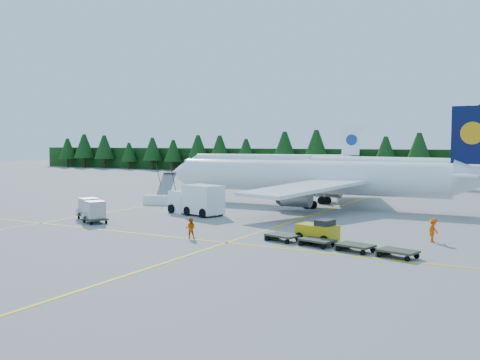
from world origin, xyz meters
The scene contains 16 objects.
ground centered at (0.00, 0.00, 0.00)m, with size 320.00×320.00×0.00m, color gray.
taxi_stripe_a centered at (-14.00, 20.00, 0.01)m, with size 0.25×120.00×0.01m, color yellow.
taxi_stripe_b centered at (6.00, 20.00, 0.01)m, with size 0.25×120.00×0.01m, color yellow.
taxi_stripe_cross centered at (0.00, -6.00, 0.01)m, with size 80.00×0.25×0.01m, color yellow.
treeline_hedge centered at (0.00, 82.00, 3.00)m, with size 220.00×4.00×6.00m, color black.
airliner_navy centered at (1.71, 18.85, 3.38)m, with size 38.68×31.82×11.24m.
airliner_red centered at (2.38, 54.93, 3.13)m, with size 35.35×28.77×10.42m.
airliner_far_left centered at (-23.70, 59.96, 3.35)m, with size 36.39×10.29×10.69m.
airstairs centered at (-13.80, 12.40, 0.82)m, with size 4.90×6.40×3.78m.
service_truck centered at (-4.86, 6.18, 1.55)m, with size 6.90×4.09×3.14m.
baggage_tug centered at (11.81, -2.22, 0.80)m, with size 3.28×2.17×1.62m.
dolly_train centered at (13.88, -4.22, 0.46)m, with size 11.74×3.83×0.14m.
uld_pair centered at (-10.83, -2.66, 1.17)m, with size 5.18×4.18×1.74m.
crew_a centered at (-10.67, -2.96, 0.88)m, with size 0.64×0.42×1.77m, color orange.
crew_b centered at (2.60, -5.77, 0.81)m, with size 0.79×0.62×1.63m, color #D95204.
crew_c centered at (19.48, 1.74, 0.91)m, with size 0.75×0.51×1.82m, color #FC5505.
Camera 1 is at (25.94, -40.07, 7.48)m, focal length 40.00 mm.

